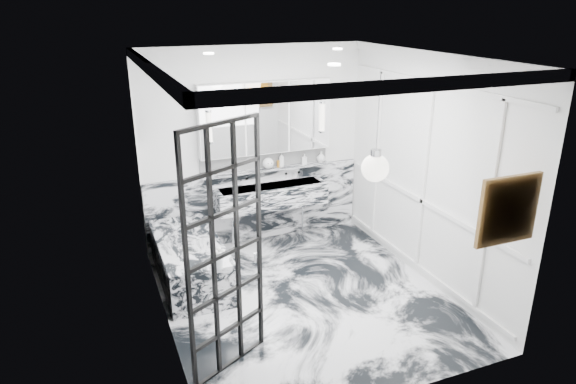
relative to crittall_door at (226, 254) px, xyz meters
name	(u,v)px	position (x,y,z in m)	size (l,w,h in m)	color
floor	(304,297)	(1.15, 0.84, -1.19)	(3.60, 3.60, 0.00)	silver
ceiling	(307,56)	(1.15, 0.84, 1.61)	(3.60, 3.60, 0.00)	white
wall_back	(254,147)	(1.15, 2.64, 0.21)	(3.60, 3.60, 0.00)	white
wall_front	(397,257)	(1.15, -0.96, 0.21)	(3.60, 3.60, 0.00)	white
wall_left	(159,207)	(-0.45, 0.84, 0.21)	(3.60, 3.60, 0.00)	white
wall_right	(426,170)	(2.75, 0.84, 0.21)	(3.60, 3.60, 0.00)	white
marble_clad_back	(256,205)	(1.15, 2.62, -0.67)	(3.18, 0.05, 1.05)	silver
marble_clad_left	(161,212)	(-0.43, 0.84, 0.15)	(0.02, 3.56, 2.68)	silver
panel_molding	(424,178)	(2.73, 0.84, 0.11)	(0.03, 3.40, 2.30)	white
soap_bottle_a	(281,160)	(1.53, 2.55, 0.00)	(0.08, 0.08, 0.21)	#8C5919
soap_bottle_b	(304,159)	(1.88, 2.55, -0.02)	(0.07, 0.07, 0.16)	#4C4C51
soap_bottle_c	(321,157)	(2.15, 2.55, -0.02)	(0.13, 0.13, 0.16)	silver
face_pot	(268,163)	(1.32, 2.55, -0.03)	(0.16, 0.16, 0.16)	white
amber_bottle	(278,164)	(1.48, 2.55, -0.05)	(0.04, 0.04, 0.10)	#8C5919
flower_vase	(219,263)	(0.15, 0.92, -0.58)	(0.08, 0.08, 0.12)	silver
crittall_door	(226,254)	(0.00, 0.00, 0.00)	(0.88, 0.04, 2.39)	black
artwork	(508,210)	(2.30, -0.92, 0.42)	(0.53, 0.05, 0.53)	orange
pendant_light	(375,168)	(1.31, -0.30, 0.74)	(0.25, 0.25, 0.25)	white
trough_sink	(271,196)	(1.30, 2.40, -0.46)	(1.60, 0.45, 0.30)	silver
ledge	(267,170)	(1.30, 2.56, -0.12)	(1.90, 0.14, 0.04)	silver
subway_tile	(265,159)	(1.30, 2.62, 0.01)	(1.90, 0.03, 0.23)	white
mirror_cabinet	(266,118)	(1.30, 2.57, 0.63)	(1.90, 0.16, 1.00)	white
sconce_left	(209,127)	(0.48, 2.47, 0.59)	(0.07, 0.07, 0.40)	white
sconce_right	(322,117)	(2.12, 2.47, 0.59)	(0.07, 0.07, 0.40)	white
bathtub	(190,261)	(-0.02, 1.74, -0.92)	(0.75, 1.65, 0.55)	silver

